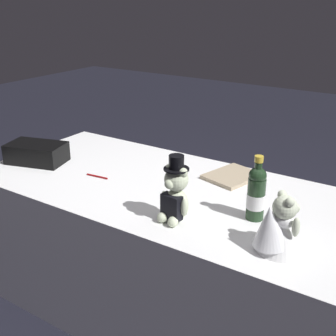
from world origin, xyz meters
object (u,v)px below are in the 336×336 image
at_px(guestbook, 232,176).
at_px(teddy_bear_bride, 279,228).
at_px(signing_pen, 96,176).
at_px(teddy_bear_groom, 175,194).
at_px(gift_case_black, 37,153).
at_px(champagne_bottle, 256,193).

bearing_deg(guestbook, teddy_bear_bride, 144.08).
distance_m(signing_pen, guestbook, 0.70).
distance_m(teddy_bear_bride, guestbook, 0.70).
relative_size(teddy_bear_groom, signing_pen, 2.15).
height_order(teddy_bear_groom, gift_case_black, teddy_bear_groom).
relative_size(champagne_bottle, signing_pen, 2.10).
relative_size(teddy_bear_bride, guestbook, 0.88).
relative_size(champagne_bottle, guestbook, 1.06).
distance_m(teddy_bear_groom, signing_pen, 0.62).
xyz_separation_m(teddy_bear_groom, gift_case_black, (1.01, -0.15, -0.07)).
height_order(teddy_bear_groom, champagne_bottle, teddy_bear_groom).
bearing_deg(teddy_bear_groom, champagne_bottle, -143.69).
bearing_deg(teddy_bear_bride, champagne_bottle, -47.72).
xyz_separation_m(teddy_bear_bride, guestbook, (0.44, -0.53, -0.08)).
bearing_deg(teddy_bear_groom, guestbook, -89.98).
bearing_deg(guestbook, teddy_bear_groom, 104.55).
height_order(teddy_bear_groom, signing_pen, teddy_bear_groom).
bearing_deg(gift_case_black, champagne_bottle, -177.79).
height_order(teddy_bear_bride, signing_pen, teddy_bear_bride).
height_order(champagne_bottle, signing_pen, champagne_bottle).
distance_m(teddy_bear_groom, champagne_bottle, 0.34).
bearing_deg(champagne_bottle, teddy_bear_bride, 132.28).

